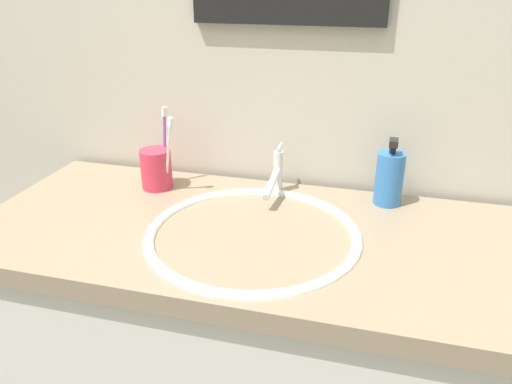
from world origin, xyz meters
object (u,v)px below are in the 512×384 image
object	(u,v)px
faucet	(275,175)
toothbrush_purple	(165,141)
toothbrush_cup	(156,169)
toothbrush_white	(168,149)
soap_dispenser	(389,178)

from	to	relation	value
faucet	toothbrush_purple	bearing A→B (deg)	-179.99
toothbrush_cup	toothbrush_white	xyz separation A→B (m)	(0.05, -0.02, 0.07)
faucet	toothbrush_cup	size ratio (longest dim) A/B	1.64
soap_dispenser	toothbrush_purple	bearing A→B (deg)	-177.80
toothbrush_white	toothbrush_cup	bearing A→B (deg)	157.79
faucet	soap_dispenser	xyz separation A→B (m)	(0.28, 0.02, 0.01)
faucet	soap_dispenser	world-z (taller)	soap_dispenser
toothbrush_cup	soap_dispenser	size ratio (longest dim) A/B	0.62
toothbrush_white	soap_dispenser	size ratio (longest dim) A/B	1.18
toothbrush_cup	toothbrush_purple	distance (m)	0.08
toothbrush_cup	soap_dispenser	distance (m)	0.59
toothbrush_purple	soap_dispenser	distance (m)	0.58
faucet	toothbrush_white	size ratio (longest dim) A/B	0.86
faucet	toothbrush_white	distance (m)	0.28
toothbrush_purple	faucet	bearing A→B (deg)	0.01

